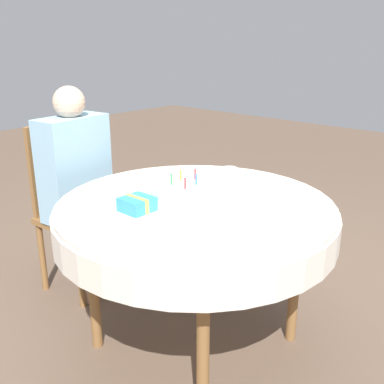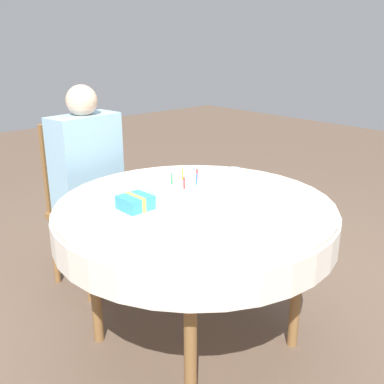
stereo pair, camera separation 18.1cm
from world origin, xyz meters
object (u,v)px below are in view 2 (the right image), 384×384
object	(u,v)px
birthday_cake	(185,191)
gift_box	(135,202)
person	(89,172)
chair	(82,199)
drinking_glass	(233,179)

from	to	relation	value
birthday_cake	gift_box	world-z (taller)	birthday_cake
person	chair	bearing A→B (deg)	90.00
birthday_cake	gift_box	size ratio (longest dim) A/B	2.26
birthday_cake	drinking_glass	distance (m)	0.27
person	drinking_glass	xyz separation A→B (m)	(0.30, -0.84, 0.08)
drinking_glass	gift_box	xyz separation A→B (m)	(-0.50, 0.11, -0.02)
person	drinking_glass	world-z (taller)	person
birthday_cake	drinking_glass	bearing A→B (deg)	-12.68
person	gift_box	world-z (taller)	person
birthday_cake	drinking_glass	world-z (taller)	birthday_cake
person	gift_box	distance (m)	0.77
chair	birthday_cake	size ratio (longest dim) A/B	3.35
chair	birthday_cake	xyz separation A→B (m)	(0.05, -0.88, 0.26)
birthday_cake	chair	bearing A→B (deg)	93.44
chair	birthday_cake	world-z (taller)	chair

